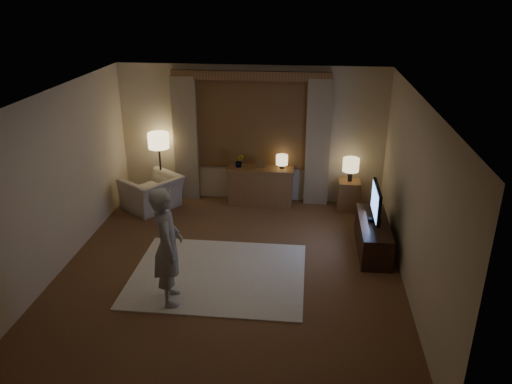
# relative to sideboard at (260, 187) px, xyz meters

# --- Properties ---
(room) EXTENTS (5.04, 5.54, 2.64)m
(room) POSITION_rel_sideboard_xyz_m (-0.20, -2.00, 0.98)
(room) COLOR brown
(room) RESTS_ON ground
(rug) EXTENTS (2.50, 2.00, 0.02)m
(rug) POSITION_rel_sideboard_xyz_m (-0.35, -2.62, -0.34)
(rug) COLOR #F4EBCD
(rug) RESTS_ON floor
(sideboard) EXTENTS (1.20, 0.40, 0.70)m
(sideboard) POSITION_rel_sideboard_xyz_m (0.00, 0.00, 0.00)
(sideboard) COLOR brown
(sideboard) RESTS_ON floor
(picture_frame) EXTENTS (0.16, 0.02, 0.20)m
(picture_frame) POSITION_rel_sideboard_xyz_m (0.00, 0.00, 0.45)
(picture_frame) COLOR brown
(picture_frame) RESTS_ON sideboard
(plant) EXTENTS (0.17, 0.13, 0.30)m
(plant) POSITION_rel_sideboard_xyz_m (-0.40, 0.00, 0.50)
(plant) COLOR #999999
(plant) RESTS_ON sideboard
(table_lamp_sideboard) EXTENTS (0.22, 0.22, 0.30)m
(table_lamp_sideboard) POSITION_rel_sideboard_xyz_m (0.40, 0.00, 0.55)
(table_lamp_sideboard) COLOR black
(table_lamp_sideboard) RESTS_ON sideboard
(floor_lamp) EXTENTS (0.39, 0.39, 1.35)m
(floor_lamp) POSITION_rel_sideboard_xyz_m (-1.94, 0.00, 0.78)
(floor_lamp) COLOR black
(floor_lamp) RESTS_ON floor
(armchair) EXTENTS (1.24, 1.27, 0.63)m
(armchair) POSITION_rel_sideboard_xyz_m (-1.99, -0.43, -0.04)
(armchair) COLOR beige
(armchair) RESTS_ON floor
(side_table) EXTENTS (0.40, 0.40, 0.56)m
(side_table) POSITION_rel_sideboard_xyz_m (1.67, -0.05, -0.07)
(side_table) COLOR brown
(side_table) RESTS_ON floor
(table_lamp_side) EXTENTS (0.30, 0.30, 0.44)m
(table_lamp_side) POSITION_rel_sideboard_xyz_m (1.67, -0.05, 0.52)
(table_lamp_side) COLOR black
(table_lamp_side) RESTS_ON side_table
(tv_stand) EXTENTS (0.45, 1.40, 0.50)m
(tv_stand) POSITION_rel_sideboard_xyz_m (1.95, -1.61, -0.10)
(tv_stand) COLOR black
(tv_stand) RESTS_ON floor
(tv) EXTENTS (0.20, 0.82, 0.59)m
(tv) POSITION_rel_sideboard_xyz_m (1.95, -1.61, 0.48)
(tv) COLOR black
(tv) RESTS_ON tv_stand
(person) EXTENTS (0.53, 0.67, 1.62)m
(person) POSITION_rel_sideboard_xyz_m (-0.86, -3.32, 0.48)
(person) COLOR gray
(person) RESTS_ON rug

